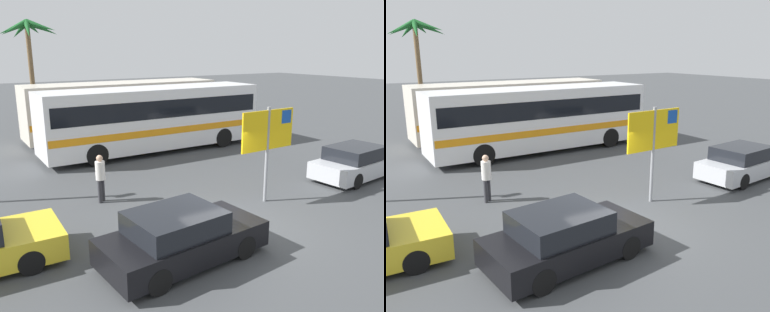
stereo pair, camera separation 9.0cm
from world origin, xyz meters
TOP-DOWN VIEW (x-y plane):
  - ground at (0.00, 0.00)m, footprint 120.00×120.00m
  - bus_front_coach at (2.25, 9.58)m, footprint 11.06×2.69m
  - bus_rear_coach at (2.31, 13.55)m, footprint 11.06×2.69m
  - ferry_sign at (2.21, 1.24)m, footprint 2.20×0.15m
  - car_black at (-2.26, -0.69)m, footprint 4.17×2.16m
  - car_silver at (7.00, 1.25)m, footprint 4.24×2.05m
  - pedestrian_by_bus at (-2.52, 4.11)m, footprint 0.32×0.32m
  - palm_tree_seaside at (-1.03, 21.56)m, footprint 3.92×3.82m

SIDE VIEW (x-z plane):
  - ground at x=0.00m, z-range 0.00..0.00m
  - car_silver at x=7.00m, z-range -0.03..1.30m
  - car_black at x=-2.26m, z-range -0.03..1.30m
  - pedestrian_by_bus at x=-2.52m, z-range 0.14..1.77m
  - bus_front_coach at x=2.25m, z-range 0.20..3.37m
  - bus_rear_coach at x=2.31m, z-range 0.20..3.37m
  - ferry_sign at x=2.21m, z-range 0.73..3.93m
  - palm_tree_seaside at x=-1.03m, z-range 2.29..9.26m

